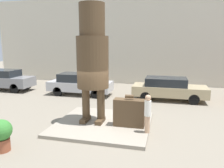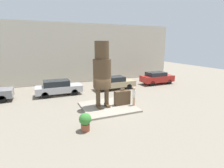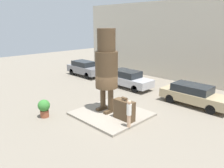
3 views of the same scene
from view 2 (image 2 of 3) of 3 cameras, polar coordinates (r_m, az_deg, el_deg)
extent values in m
plane|color=gray|center=(14.45, -1.27, -7.68)|extent=(60.00, 60.00, 0.00)
cube|color=gray|center=(14.43, -1.27, -7.42)|extent=(4.16, 3.94, 0.14)
cube|color=beige|center=(23.92, -11.00, 9.74)|extent=(28.00, 0.60, 7.72)
cube|color=#4C3823|center=(14.04, -4.34, -7.35)|extent=(0.27, 0.80, 0.17)
cube|color=#4C3823|center=(14.27, -1.60, -6.98)|extent=(0.27, 0.80, 0.17)
cylinder|color=#4C3823|center=(13.90, -4.55, -4.14)|extent=(0.35, 0.35, 1.40)
cylinder|color=#4C3823|center=(14.13, -1.80, -3.82)|extent=(0.35, 0.35, 1.40)
cylinder|color=#4C3823|center=(13.59, -3.26, 3.39)|extent=(1.40, 1.40, 2.25)
cylinder|color=#4C3823|center=(13.42, -3.36, 10.99)|extent=(1.10, 1.10, 1.35)
cube|color=#4C3823|center=(14.55, 3.34, -4.51)|extent=(1.32, 0.49, 1.18)
cylinder|color=#4C3823|center=(14.36, 3.38, -1.76)|extent=(0.36, 0.15, 0.15)
cylinder|color=tan|center=(14.55, 7.18, -5.59)|extent=(0.20, 0.20, 0.70)
cylinder|color=white|center=(14.35, 7.25, -3.09)|extent=(0.26, 0.26, 0.62)
sphere|color=tan|center=(14.24, 7.30, -1.44)|extent=(0.23, 0.23, 0.23)
cylinder|color=black|center=(19.55, -31.59, -3.04)|extent=(0.71, 0.18, 0.71)
cylinder|color=black|center=(18.10, -32.26, -4.28)|extent=(0.71, 0.18, 0.71)
cube|color=#B7B7BC|center=(18.53, -16.88, -1.50)|extent=(4.52, 1.73, 0.65)
cube|color=#1E2328|center=(18.37, -17.70, 0.27)|extent=(2.48, 1.55, 0.56)
cylinder|color=black|center=(19.53, -12.99, -1.53)|extent=(0.66, 0.18, 0.66)
cylinder|color=black|center=(18.05, -12.12, -2.66)|extent=(0.66, 0.18, 0.66)
cylinder|color=black|center=(19.28, -21.20, -2.26)|extent=(0.66, 0.18, 0.66)
cylinder|color=black|center=(17.78, -21.02, -3.48)|extent=(0.66, 0.18, 0.66)
cube|color=tan|center=(20.05, 0.89, 0.09)|extent=(4.68, 1.73, 0.63)
cube|color=#1E2328|center=(19.84, 0.28, 1.66)|extent=(2.57, 1.56, 0.52)
cylinder|color=black|center=(21.40, 3.61, 0.02)|extent=(0.64, 0.18, 0.64)
cylinder|color=black|center=(20.06, 5.58, -0.89)|extent=(0.64, 0.18, 0.64)
cylinder|color=black|center=(20.31, -3.75, -0.68)|extent=(0.64, 0.18, 0.64)
cylinder|color=black|center=(18.89, -2.20, -1.70)|extent=(0.64, 0.18, 0.64)
cube|color=#B2231E|center=(23.44, 14.50, 1.75)|extent=(4.24, 1.85, 0.77)
cube|color=#1E2328|center=(23.20, 14.17, 3.22)|extent=(2.33, 1.66, 0.47)
cylinder|color=black|center=(24.95, 15.71, 1.44)|extent=(0.66, 0.18, 0.66)
cylinder|color=black|center=(23.70, 18.19, 0.68)|extent=(0.66, 0.18, 0.66)
cylinder|color=black|center=(23.43, 10.66, 0.97)|extent=(0.66, 0.18, 0.66)
cylinder|color=black|center=(22.09, 13.02, 0.14)|extent=(0.66, 0.18, 0.66)
cylinder|color=brown|center=(10.87, -8.67, -13.81)|extent=(0.52, 0.52, 0.44)
sphere|color=#387F33|center=(10.64, -8.76, -11.24)|extent=(0.73, 0.73, 0.73)
camera|label=1|loc=(8.53, 41.17, 0.13)|focal=35.00mm
camera|label=3|loc=(14.48, 53.79, 9.88)|focal=35.00mm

